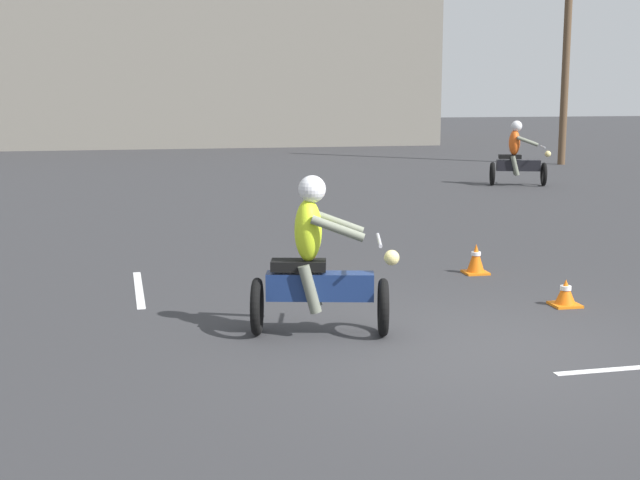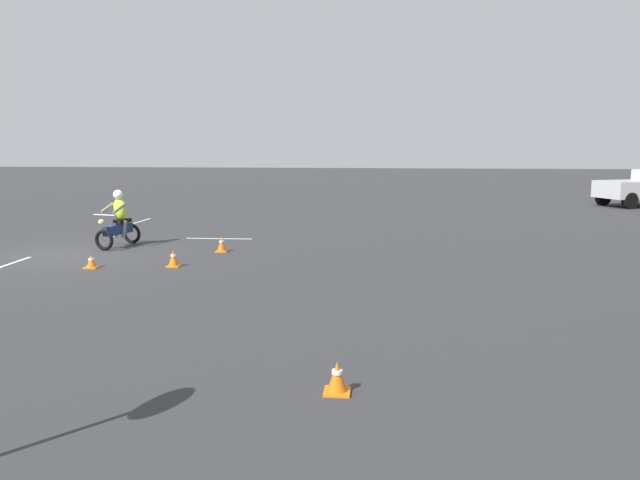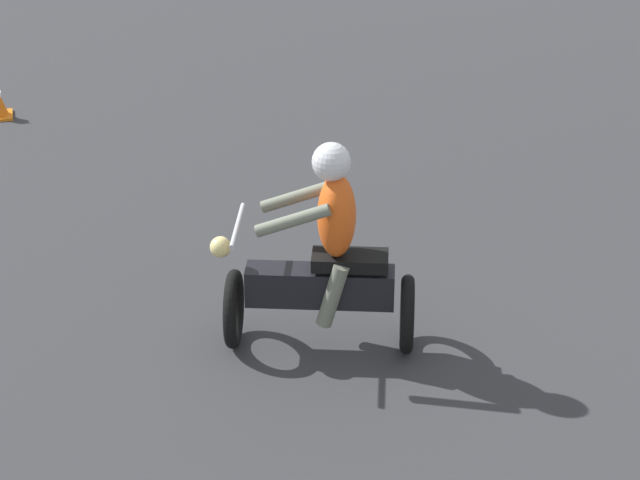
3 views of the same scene
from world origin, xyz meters
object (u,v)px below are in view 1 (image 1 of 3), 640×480
Objects in this scene: motorcycle_rider_background at (517,157)px; traffic_cone_mid_left at (476,259)px; utility_pole_far at (108,48)px; traffic_cone_mid_center at (310,256)px; motorcycle_rider_foreground at (317,266)px; traffic_cone_far_right at (565,293)px; utility_pole_near at (567,28)px.

traffic_cone_mid_left is (-4.98, -10.03, -0.53)m from motorcycle_rider_background.
traffic_cone_mid_center is at bearing -83.01° from utility_pole_far.
motorcycle_rider_foreground is 3.28m from traffic_cone_mid_center.
utility_pole_far reaches higher than traffic_cone_far_right.
motorcycle_rider_foreground is 3.21m from traffic_cone_far_right.
motorcycle_rider_foreground is at bearing -99.45° from traffic_cone_mid_center.
utility_pole_far is at bearing -162.04° from motorcycle_rider_foreground.
motorcycle_rider_background reaches higher than traffic_cone_far_right.
motorcycle_rider_background is at bearing 52.68° from traffic_cone_mid_center.
traffic_cone_mid_center is (0.53, 3.19, -0.52)m from motorcycle_rider_foreground.
motorcycle_rider_background is at bearing -125.72° from utility_pole_near.
utility_pole_far is at bearing 101.03° from traffic_cone_mid_left.
utility_pole_far is (-10.69, 19.27, 3.43)m from motorcycle_rider_background.
traffic_cone_far_right is at bearing -4.41° from motorcycle_rider_background.
utility_pole_near is (8.58, 17.48, 4.17)m from traffic_cone_far_right.
motorcycle_rider_foreground and motorcycle_rider_background have the same top height.
utility_pole_near is at bearing -43.15° from utility_pole_far.
utility_pole_near is (3.97, 5.53, 3.60)m from motorcycle_rider_background.
motorcycle_rider_foreground is 0.19× the size of utility_pole_near.
utility_pole_far is at bearing 96.99° from traffic_cone_mid_center.
traffic_cone_far_right is 0.04× the size of utility_pole_near.
traffic_cone_mid_left is (2.73, 2.56, -0.53)m from motorcycle_rider_foreground.
traffic_cone_far_right is (0.37, -1.92, -0.05)m from traffic_cone_mid_left.
traffic_cone_mid_center is 2.28m from traffic_cone_mid_left.
motorcycle_rider_foreground is 32.19m from utility_pole_far.
motorcycle_rider_foreground is 21.86m from utility_pole_near.
traffic_cone_mid_center is at bearing 164.05° from traffic_cone_mid_left.
utility_pole_near is at bearing 160.96° from motorcycle_rider_background.
traffic_cone_mid_left is at bearing -119.91° from utility_pole_near.
motorcycle_rider_foreground reaches higher than traffic_cone_mid_center.
traffic_cone_mid_center reaches higher than traffic_cone_far_right.
motorcycle_rider_foreground reaches higher than traffic_cone_mid_left.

